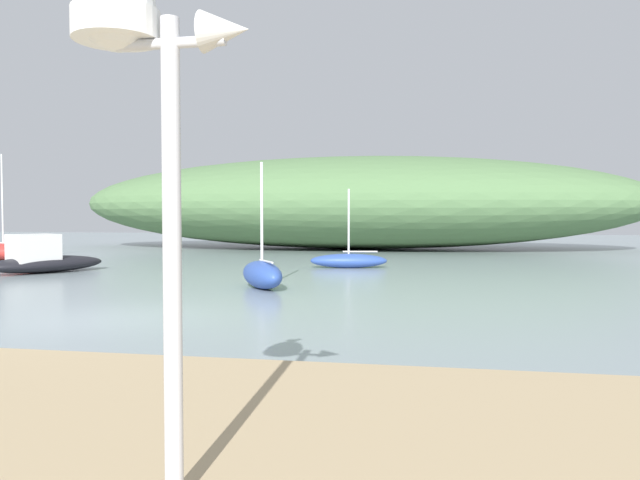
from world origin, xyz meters
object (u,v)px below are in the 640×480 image
motorboat_inner_mooring (42,259)px  sailboat_far_right (262,274)px  mast_structure (135,59)px  sailboat_near_shore (349,260)px  sailboat_mid_channel (3,251)px

motorboat_inner_mooring → sailboat_far_right: bearing=-19.3°
mast_structure → sailboat_near_shore: bearing=93.7°
sailboat_mid_channel → motorboat_inner_mooring: bearing=-43.0°
mast_structure → sailboat_near_shore: size_ratio=1.09×
motorboat_inner_mooring → sailboat_near_shore: sailboat_near_shore is taller
mast_structure → sailboat_near_shore: (-1.30, 20.05, -2.74)m
sailboat_far_right → motorboat_inner_mooring: sailboat_far_right is taller
sailboat_mid_channel → motorboat_inner_mooring: size_ratio=1.10×
sailboat_mid_channel → sailboat_near_shore: (16.47, -1.43, -0.11)m
sailboat_far_right → sailboat_near_shore: 7.36m
mast_structure → motorboat_inner_mooring: (-11.96, 16.05, -2.55)m
sailboat_mid_channel → motorboat_inner_mooring: (5.81, -5.43, 0.09)m
mast_structure → sailboat_far_right: (-2.81, 12.84, -2.63)m
mast_structure → sailboat_far_right: bearing=102.3°
sailboat_mid_channel → sailboat_near_shore: size_ratio=1.57×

